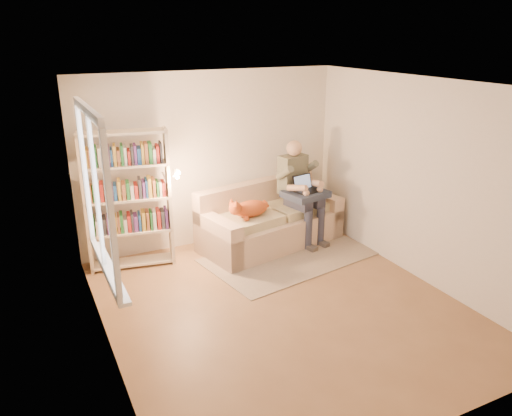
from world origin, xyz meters
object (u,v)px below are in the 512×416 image
sofa (269,223)px  laptop (307,187)px  cat (247,209)px  bookshelf (128,193)px  person (299,186)px

sofa → laptop: laptop is taller
cat → bookshelf: bookshelf is taller
sofa → bookshelf: bearing=164.1°
sofa → person: (0.47, -0.07, 0.54)m
person → sofa: bearing=160.2°
bookshelf → cat: bearing=-4.3°
sofa → cat: size_ratio=3.01×
laptop → bookshelf: size_ratio=0.21×
sofa → cat: (-0.49, -0.24, 0.38)m
person → laptop: (0.06, -0.13, 0.02)m
sofa → cat: bearing=-165.3°
person → laptop: bearing=-76.8°
sofa → cat: 0.67m
sofa → laptop: 0.80m
cat → laptop: 1.04m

